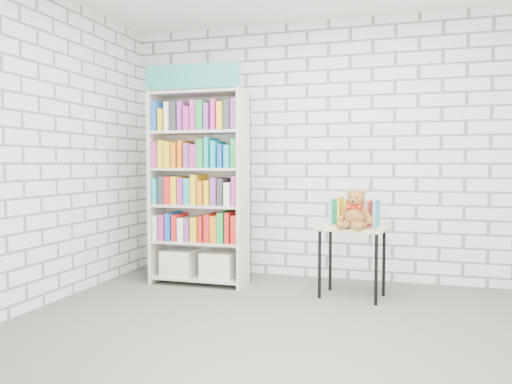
# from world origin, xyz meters

# --- Properties ---
(ground) EXTENTS (4.50, 4.50, 0.00)m
(ground) POSITION_xyz_m (0.00, 0.00, 0.00)
(ground) COLOR #495346
(ground) RESTS_ON ground
(room_shell) EXTENTS (4.52, 4.02, 2.81)m
(room_shell) POSITION_xyz_m (0.00, 0.00, 1.78)
(room_shell) COLOR silver
(room_shell) RESTS_ON ground
(bookshelf) EXTENTS (1.00, 0.39, 2.24)m
(bookshelf) POSITION_xyz_m (-1.24, 1.36, 1.02)
(bookshelf) COLOR beige
(bookshelf) RESTS_ON ground
(display_table) EXTENTS (0.68, 0.53, 0.67)m
(display_table) POSITION_xyz_m (0.34, 1.25, 0.57)
(display_table) COLOR #D2BA7E
(display_table) RESTS_ON ground
(table_books) EXTENTS (0.46, 0.26, 0.26)m
(table_books) POSITION_xyz_m (0.36, 1.35, 0.80)
(table_books) COLOR #29B3A0
(table_books) RESTS_ON display_table
(teddy_bear) EXTENTS (0.32, 0.32, 0.36)m
(teddy_bear) POSITION_xyz_m (0.38, 1.14, 0.81)
(teddy_bear) COLOR brown
(teddy_bear) RESTS_ON display_table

